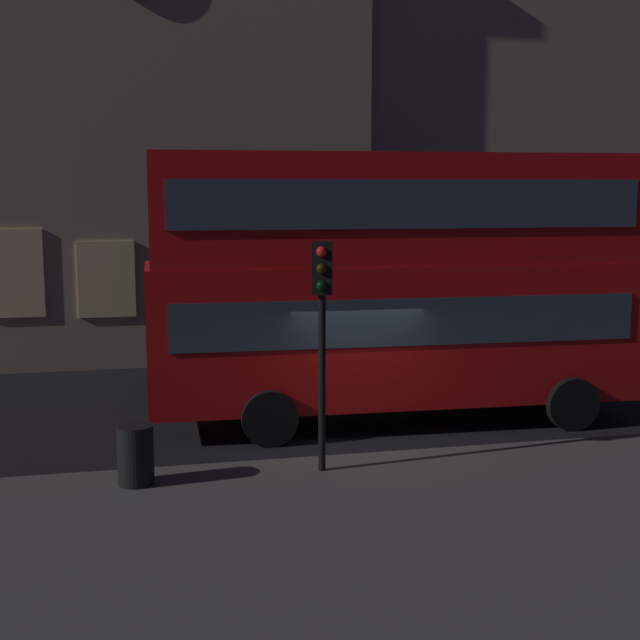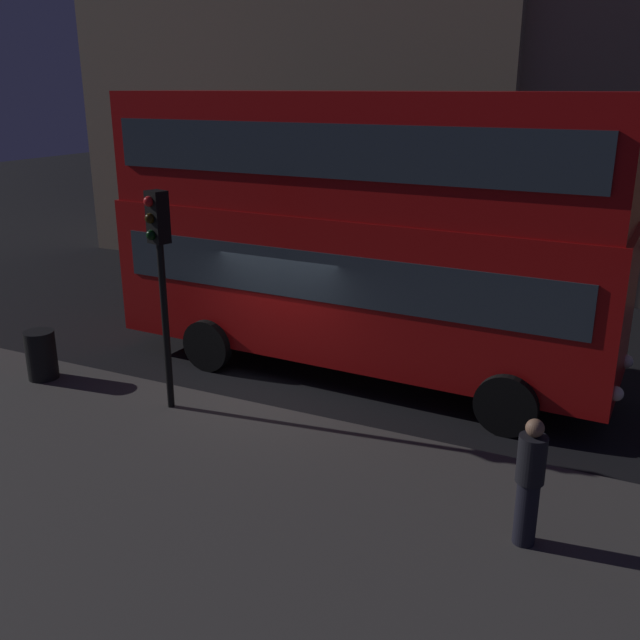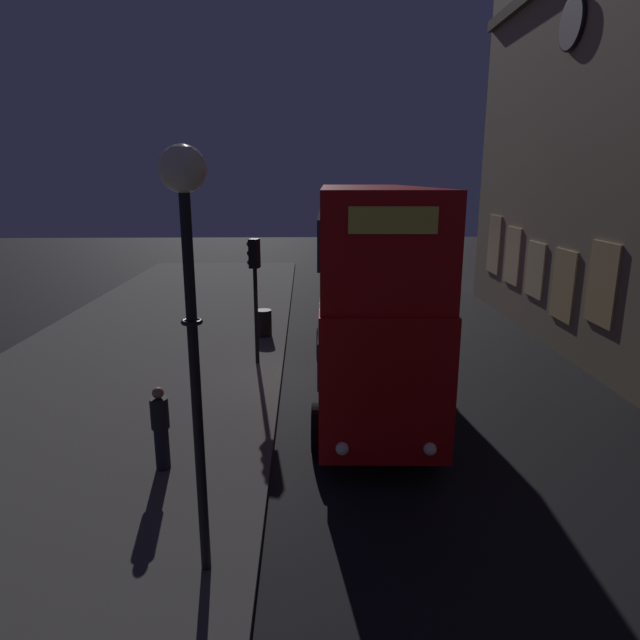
# 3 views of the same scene
# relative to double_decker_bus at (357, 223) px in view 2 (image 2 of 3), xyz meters

# --- Properties ---
(ground_plane) EXTENTS (80.00, 80.00, 0.00)m
(ground_plane) POSITION_rel_double_decker_bus_xyz_m (-1.08, -1.35, -3.03)
(ground_plane) COLOR black
(sidewalk_slab) EXTENTS (44.00, 9.14, 0.12)m
(sidewalk_slab) POSITION_rel_double_decker_bus_xyz_m (-1.08, -6.90, -2.97)
(sidewalk_slab) COLOR #423F3D
(sidewalk_slab) RESTS_ON ground
(building_with_clock) EXTENTS (14.24, 8.19, 14.56)m
(building_with_clock) POSITION_rel_double_decker_bus_xyz_m (-5.68, 10.70, 4.26)
(building_with_clock) COLOR tan
(building_with_clock) RESTS_ON ground
(double_decker_bus) EXTENTS (9.97, 3.03, 5.40)m
(double_decker_bus) POSITION_rel_double_decker_bus_xyz_m (0.00, 0.00, 0.00)
(double_decker_bus) COLOR #B20F0F
(double_decker_bus) RESTS_ON ground
(traffic_light_near_kerb) EXTENTS (0.38, 0.39, 3.78)m
(traffic_light_near_kerb) POSITION_rel_double_decker_bus_xyz_m (-2.20, -3.12, -0.19)
(traffic_light_near_kerb) COLOR black
(traffic_light_near_kerb) RESTS_ON sidewalk_slab
(pedestrian) EXTENTS (0.34, 0.34, 1.67)m
(pedestrian) POSITION_rel_double_decker_bus_xyz_m (4.12, -4.40, -2.05)
(pedestrian) COLOR black
(pedestrian) RESTS_ON sidewalk_slab
(litter_bin) EXTENTS (0.57, 0.57, 0.95)m
(litter_bin) POSITION_rel_double_decker_bus_xyz_m (-5.20, -3.12, -2.43)
(litter_bin) COLOR black
(litter_bin) RESTS_ON sidewalk_slab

